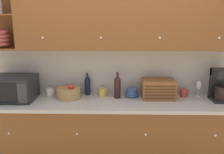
{
  "coord_description": "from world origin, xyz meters",
  "views": [
    {
      "loc": [
        0.07,
        -3.18,
        1.93
      ],
      "look_at": [
        0.0,
        -0.22,
        1.2
      ],
      "focal_mm": 40.0,
      "sensor_mm": 36.0,
      "label": 1
    }
  ],
  "objects_px": {
    "microwave": "(14,88)",
    "second_wine_bottle": "(87,85)",
    "wine_bottle": "(117,86)",
    "coffee_maker": "(221,85)",
    "fruit_basket": "(69,93)",
    "mug_patterned_third": "(103,92)",
    "wine_glass": "(199,86)",
    "bowl_stack_on_counter": "(132,92)",
    "bread_box": "(158,89)",
    "mug_blue_second": "(184,93)",
    "mug": "(50,92)"
  },
  "relations": [
    {
      "from": "microwave",
      "to": "mug",
      "type": "distance_m",
      "value": 0.43
    },
    {
      "from": "bread_box",
      "to": "coffee_maker",
      "type": "distance_m",
      "value": 0.75
    },
    {
      "from": "mug",
      "to": "mug_blue_second",
      "type": "xyz_separation_m",
      "value": [
        1.71,
        0.01,
        0.0
      ]
    },
    {
      "from": "mug",
      "to": "mug_patterned_third",
      "type": "bearing_deg",
      "value": 1.65
    },
    {
      "from": "wine_bottle",
      "to": "wine_glass",
      "type": "height_order",
      "value": "wine_bottle"
    },
    {
      "from": "microwave",
      "to": "wine_glass",
      "type": "distance_m",
      "value": 2.3
    },
    {
      "from": "second_wine_bottle",
      "to": "mug_blue_second",
      "type": "distance_m",
      "value": 1.24
    },
    {
      "from": "second_wine_bottle",
      "to": "wine_bottle",
      "type": "xyz_separation_m",
      "value": [
        0.39,
        -0.13,
        0.02
      ]
    },
    {
      "from": "mug_patterned_third",
      "to": "coffee_maker",
      "type": "xyz_separation_m",
      "value": [
        1.44,
        -0.13,
        0.14
      ]
    },
    {
      "from": "microwave",
      "to": "second_wine_bottle",
      "type": "relative_size",
      "value": 1.75
    },
    {
      "from": "bowl_stack_on_counter",
      "to": "mug_blue_second",
      "type": "relative_size",
      "value": 1.78
    },
    {
      "from": "mug_blue_second",
      "to": "coffee_maker",
      "type": "relative_size",
      "value": 0.26
    },
    {
      "from": "second_wine_bottle",
      "to": "wine_bottle",
      "type": "height_order",
      "value": "wine_bottle"
    },
    {
      "from": "bread_box",
      "to": "wine_bottle",
      "type": "bearing_deg",
      "value": -179.83
    },
    {
      "from": "wine_glass",
      "to": "bowl_stack_on_counter",
      "type": "bearing_deg",
      "value": -177.48
    },
    {
      "from": "fruit_basket",
      "to": "mug_patterned_third",
      "type": "height_order",
      "value": "fruit_basket"
    },
    {
      "from": "mug_patterned_third",
      "to": "mug_blue_second",
      "type": "xyz_separation_m",
      "value": [
        1.03,
        -0.01,
        -0.0
      ]
    },
    {
      "from": "wine_bottle",
      "to": "mug_blue_second",
      "type": "xyz_separation_m",
      "value": [
        0.84,
        0.06,
        -0.1
      ]
    },
    {
      "from": "second_wine_bottle",
      "to": "mug_patterned_third",
      "type": "height_order",
      "value": "second_wine_bottle"
    },
    {
      "from": "second_wine_bottle",
      "to": "wine_glass",
      "type": "xyz_separation_m",
      "value": [
        1.42,
        -0.04,
        0.01
      ]
    },
    {
      "from": "mug",
      "to": "fruit_basket",
      "type": "bearing_deg",
      "value": -16.48
    },
    {
      "from": "mug",
      "to": "bread_box",
      "type": "distance_m",
      "value": 1.37
    },
    {
      "from": "mug",
      "to": "wine_bottle",
      "type": "height_order",
      "value": "wine_bottle"
    },
    {
      "from": "microwave",
      "to": "wine_bottle",
      "type": "distance_m",
      "value": 1.26
    },
    {
      "from": "second_wine_bottle",
      "to": "mug_blue_second",
      "type": "bearing_deg",
      "value": -3.13
    },
    {
      "from": "second_wine_bottle",
      "to": "mug_blue_second",
      "type": "height_order",
      "value": "second_wine_bottle"
    },
    {
      "from": "wine_bottle",
      "to": "mug",
      "type": "bearing_deg",
      "value": 176.68
    },
    {
      "from": "fruit_basket",
      "to": "bowl_stack_on_counter",
      "type": "bearing_deg",
      "value": 5.83
    },
    {
      "from": "wine_bottle",
      "to": "bread_box",
      "type": "xyz_separation_m",
      "value": [
        0.51,
        0.0,
        -0.03
      ]
    },
    {
      "from": "bowl_stack_on_counter",
      "to": "bread_box",
      "type": "height_order",
      "value": "bread_box"
    },
    {
      "from": "bowl_stack_on_counter",
      "to": "bread_box",
      "type": "bearing_deg",
      "value": -9.34
    },
    {
      "from": "mug_blue_second",
      "to": "wine_glass",
      "type": "xyz_separation_m",
      "value": [
        0.19,
        0.03,
        0.09
      ]
    },
    {
      "from": "microwave",
      "to": "coffee_maker",
      "type": "xyz_separation_m",
      "value": [
        2.51,
        0.04,
        0.05
      ]
    },
    {
      "from": "wine_bottle",
      "to": "coffee_maker",
      "type": "distance_m",
      "value": 1.25
    },
    {
      "from": "mug_blue_second",
      "to": "second_wine_bottle",
      "type": "bearing_deg",
      "value": 176.87
    },
    {
      "from": "fruit_basket",
      "to": "mug",
      "type": "bearing_deg",
      "value": 163.52
    },
    {
      "from": "coffee_maker",
      "to": "mug_blue_second",
      "type": "bearing_deg",
      "value": 163.35
    },
    {
      "from": "mug_patterned_third",
      "to": "wine_glass",
      "type": "xyz_separation_m",
      "value": [
        1.22,
        0.02,
        0.09
      ]
    },
    {
      "from": "mug_patterned_third",
      "to": "bowl_stack_on_counter",
      "type": "bearing_deg",
      "value": -2.3
    },
    {
      "from": "microwave",
      "to": "mug_patterned_third",
      "type": "xyz_separation_m",
      "value": [
        1.07,
        0.17,
        -0.09
      ]
    },
    {
      "from": "fruit_basket",
      "to": "bowl_stack_on_counter",
      "type": "relative_size",
      "value": 1.66
    },
    {
      "from": "mug_patterned_third",
      "to": "wine_bottle",
      "type": "relative_size",
      "value": 0.32
    },
    {
      "from": "bowl_stack_on_counter",
      "to": "bread_box",
      "type": "xyz_separation_m",
      "value": [
        0.32,
        -0.05,
        0.06
      ]
    },
    {
      "from": "wine_bottle",
      "to": "coffee_maker",
      "type": "xyz_separation_m",
      "value": [
        1.25,
        -0.06,
        0.05
      ]
    },
    {
      "from": "bowl_stack_on_counter",
      "to": "mug",
      "type": "bearing_deg",
      "value": -179.76
    },
    {
      "from": "wine_glass",
      "to": "coffee_maker",
      "type": "height_order",
      "value": "coffee_maker"
    },
    {
      "from": "mug",
      "to": "bread_box",
      "type": "relative_size",
      "value": 0.25
    },
    {
      "from": "wine_bottle",
      "to": "coffee_maker",
      "type": "bearing_deg",
      "value": -2.74
    },
    {
      "from": "second_wine_bottle",
      "to": "wine_glass",
      "type": "bearing_deg",
      "value": -1.51
    },
    {
      "from": "wine_bottle",
      "to": "fruit_basket",
      "type": "bearing_deg",
      "value": -177.52
    }
  ]
}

